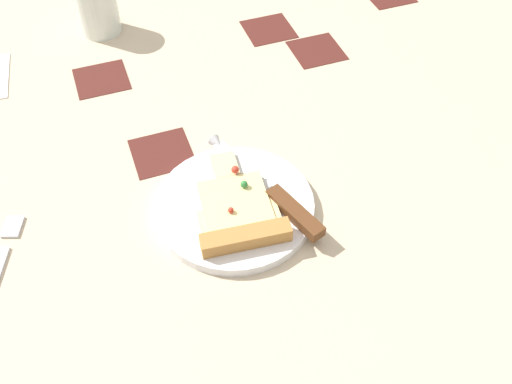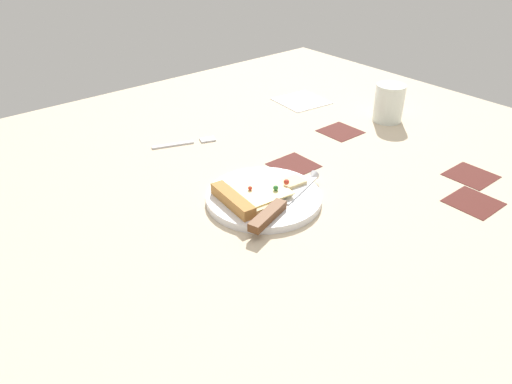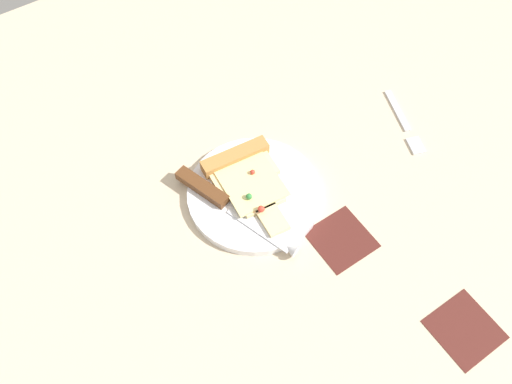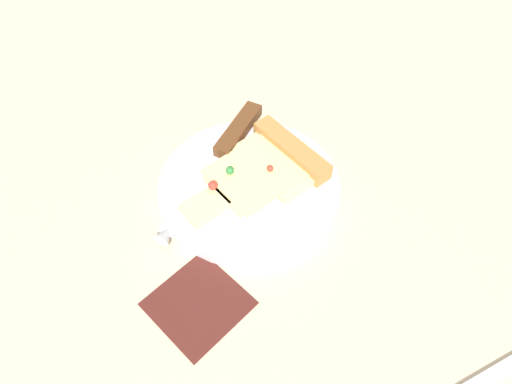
{
  "view_description": "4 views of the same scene",
  "coord_description": "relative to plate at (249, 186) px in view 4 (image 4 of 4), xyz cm",
  "views": [
    {
      "loc": [
        -57.39,
        15.44,
        62.78
      ],
      "look_at": [
        -8.34,
        -2.4,
        2.64
      ],
      "focal_mm": 40.16,
      "sensor_mm": 36.0,
      "label": 1
    },
    {
      "loc": [
        -61.18,
        -60.71,
        51.01
      ],
      "look_at": [
        -11.5,
        -0.73,
        3.95
      ],
      "focal_mm": 34.54,
      "sensor_mm": 36.0,
      "label": 2
    },
    {
      "loc": [
        30.91,
        -25.29,
        75.4
      ],
      "look_at": [
        -7.41,
        0.53,
        2.59
      ],
      "focal_mm": 37.14,
      "sensor_mm": 36.0,
      "label": 3
    },
    {
      "loc": [
        17.03,
        26.66,
        44.94
      ],
      "look_at": [
        -6.62,
        3.6,
        3.57
      ],
      "focal_mm": 32.26,
      "sensor_mm": 36.0,
      "label": 4
    }
  ],
  "objects": [
    {
      "name": "pizza_slice",
      "position": [
        -2.59,
        0.25,
        1.53
      ],
      "size": [
        18.1,
        12.2,
        2.43
      ],
      "rotation": [
        0.0,
        0.0,
        4.61
      ],
      "color": "beige",
      "rests_on": "plate"
    },
    {
      "name": "knife",
      "position": [
        -0.71,
        -5.56,
        1.35
      ],
      "size": [
        23.43,
        9.58,
        2.45
      ],
      "rotation": [
        0.0,
        0.0,
        5.03
      ],
      "color": "silver",
      "rests_on": "plate"
    },
    {
      "name": "plate",
      "position": [
        0.0,
        0.0,
        0.0
      ],
      "size": [
        22.43,
        22.43,
        1.49
      ],
      "primitive_type": "cylinder",
      "color": "silver",
      "rests_on": "ground_plane"
    },
    {
      "name": "ground_plane",
      "position": [
        8.31,
        -0.82,
        -2.24
      ],
      "size": [
        153.72,
        153.72,
        3.0
      ],
      "color": "#C6B293",
      "rests_on": "ground"
    }
  ]
}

